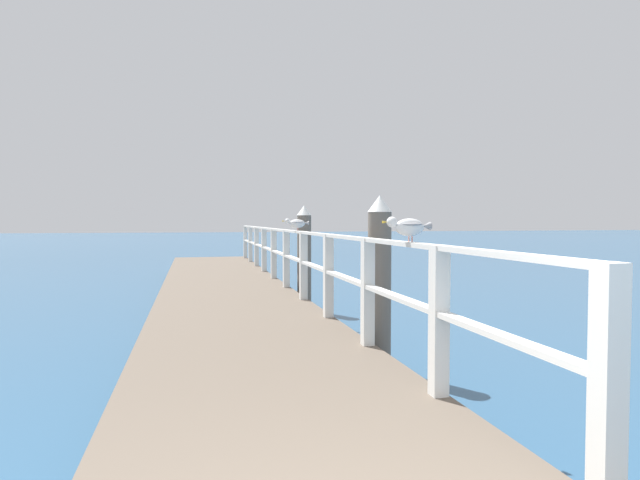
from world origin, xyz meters
TOP-DOWN VIEW (x-y plane):
  - pier_deck at (0.00, 9.05)m, footprint 2.48×18.11m
  - pier_railing at (1.16, 9.05)m, footprint 0.12×16.63m
  - dock_piling_near at (1.54, 4.78)m, footprint 0.29×0.29m
  - dock_piling_far at (1.54, 9.14)m, footprint 0.29×0.29m
  - seagull_foreground at (1.15, 3.01)m, footprint 0.48×0.21m
  - seagull_background at (1.15, 7.93)m, footprint 0.48×0.18m

SIDE VIEW (x-z plane):
  - pier_deck at x=0.00m, z-range 0.00..0.50m
  - dock_piling_near at x=1.54m, z-range 0.01..2.13m
  - dock_piling_far at x=1.54m, z-range 0.01..2.13m
  - pier_railing at x=1.16m, z-range 0.63..1.77m
  - seagull_foreground at x=1.15m, z-range 1.66..1.88m
  - seagull_background at x=1.15m, z-range 1.66..1.88m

